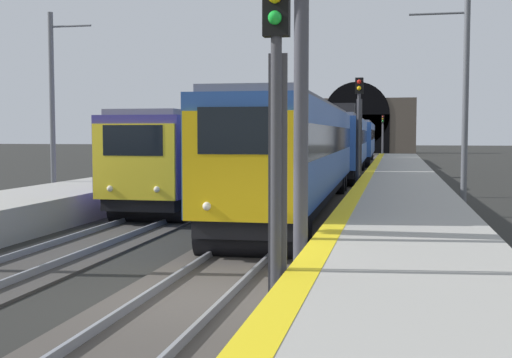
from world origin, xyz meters
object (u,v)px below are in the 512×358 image
object	(u,v)px
railway_signal_mid	(359,128)
catenary_mast_far	(464,104)
railway_signal_near	(276,114)
catenary_mast_near	(53,107)
overhead_signal_gantry	(99,11)
train_adjacent_platform	(258,147)
railway_signal_far	(383,131)
train_main_approaching	(342,143)

from	to	relation	value
railway_signal_mid	catenary_mast_far	distance (m)	8.10
railway_signal_near	catenary_mast_near	bearing A→B (deg)	-142.48
overhead_signal_gantry	catenary_mast_far	bearing A→B (deg)	-33.44
train_adjacent_platform	railway_signal_far	world-z (taller)	railway_signal_far
railway_signal_near	overhead_signal_gantry	bearing A→B (deg)	-125.58
train_adjacent_platform	railway_signal_near	size ratio (longest dim) A/B	7.14
train_main_approaching	overhead_signal_gantry	xyz separation A→B (m)	(-33.63, 2.25, 3.08)
railway_signal_far	catenary_mast_near	xyz separation A→B (m)	(-65.81, 12.36, 0.82)
train_adjacent_platform	catenary_mast_near	xyz separation A→B (m)	(-13.40, 5.99, 1.92)
train_adjacent_platform	catenary_mast_far	distance (m)	17.65
railway_signal_near	railway_signal_mid	world-z (taller)	railway_signal_mid
overhead_signal_gantry	catenary_mast_near	xyz separation A→B (m)	(13.14, 8.23, -1.34)
railway_signal_far	overhead_signal_gantry	bearing A→B (deg)	-2.99
overhead_signal_gantry	catenary_mast_far	distance (m)	14.99
train_main_approaching	catenary_mast_far	bearing A→B (deg)	14.88
overhead_signal_gantry	railway_signal_mid	bearing A→B (deg)	-12.01
railway_signal_mid	railway_signal_far	world-z (taller)	railway_signal_mid
overhead_signal_gantry	railway_signal_far	bearing A→B (deg)	-2.99
train_main_approaching	railway_signal_near	world-z (taller)	railway_signal_near
train_adjacent_platform	catenary_mast_far	xyz separation A→B (m)	(-14.08, -10.48, 1.86)
railway_signal_mid	train_adjacent_platform	bearing A→B (deg)	-138.27
train_main_approaching	train_adjacent_platform	distance (m)	8.39
train_adjacent_platform	railway_signal_far	distance (m)	52.81
train_adjacent_platform	overhead_signal_gantry	world-z (taller)	overhead_signal_gantry
train_main_approaching	overhead_signal_gantry	size ratio (longest dim) A/B	7.51
train_adjacent_platform	railway_signal_mid	xyz separation A→B (m)	(-7.14, -6.37, 1.08)
train_main_approaching	catenary_mast_far	size ratio (longest dim) A/B	8.03
train_main_approaching	train_adjacent_platform	size ratio (longest dim) A/B	1.63
railway_signal_near	railway_signal_mid	size ratio (longest dim) A/B	0.97
railway_signal_near	railway_signal_far	world-z (taller)	railway_signal_far
train_adjacent_platform	overhead_signal_gantry	size ratio (longest dim) A/B	4.62
railway_signal_far	railway_signal_mid	bearing A→B (deg)	0.00
railway_signal_near	railway_signal_far	xyz separation A→B (m)	(81.90, 0.00, 0.00)
railway_signal_far	catenary_mast_far	xyz separation A→B (m)	(-66.50, -4.10, 0.76)
catenary_mast_near	catenary_mast_far	xyz separation A→B (m)	(-0.69, -16.46, -0.06)
railway_signal_near	overhead_signal_gantry	world-z (taller)	overhead_signal_gantry
train_main_approaching	railway_signal_mid	size ratio (longest dim) A/B	11.25
overhead_signal_gantry	catenary_mast_near	size ratio (longest dim) A/B	1.05
train_adjacent_platform	catenary_mast_near	size ratio (longest dim) A/B	4.85
railway_signal_near	catenary_mast_near	world-z (taller)	catenary_mast_near
overhead_signal_gantry	catenary_mast_near	distance (m)	15.57
railway_signal_far	catenary_mast_near	world-z (taller)	catenary_mast_near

